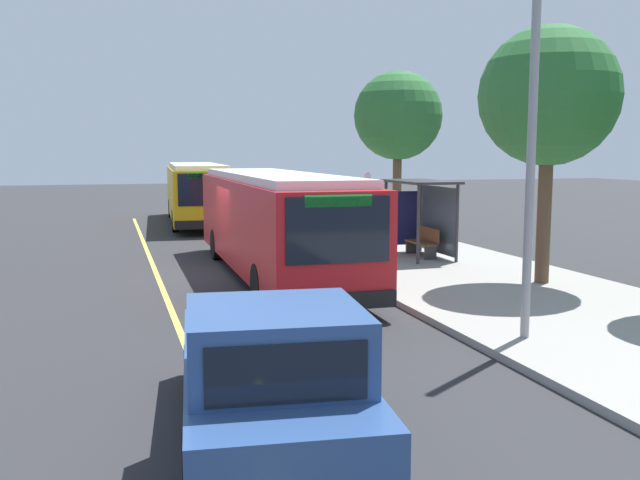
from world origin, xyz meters
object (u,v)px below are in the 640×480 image
at_px(pickup_truck, 268,375).
at_px(pedestrian_commuter, 358,223).
at_px(waiting_bench, 423,242).
at_px(route_sign_post, 368,208).
at_px(transit_bus_main, 274,220).
at_px(transit_bus_second, 196,191).

xyz_separation_m(pickup_truck, pedestrian_commuter, (-14.51, 6.42, 0.26)).
bearing_deg(waiting_bench, pickup_truck, -32.36).
bearing_deg(route_sign_post, transit_bus_main, -104.92).
height_order(transit_bus_second, pickup_truck, transit_bus_second).
height_order(transit_bus_main, waiting_bench, transit_bus_main).
height_order(waiting_bench, route_sign_post, route_sign_post).
bearing_deg(route_sign_post, transit_bus_second, -170.08).
xyz_separation_m(route_sign_post, pedestrian_commuter, (-3.99, 1.16, -0.84)).
bearing_deg(pedestrian_commuter, transit_bus_second, -162.00).
bearing_deg(transit_bus_second, transit_bus_main, 1.06).
xyz_separation_m(transit_bus_second, route_sign_post, (16.35, 2.86, 0.34)).
bearing_deg(transit_bus_second, waiting_bench, 21.41).
bearing_deg(pickup_truck, pedestrian_commuter, 156.13).
bearing_deg(transit_bus_main, pedestrian_commuter, 131.55).
xyz_separation_m(transit_bus_second, pedestrian_commuter, (12.36, 4.02, -0.50)).
xyz_separation_m(transit_bus_main, route_sign_post, (0.68, 2.57, 0.34)).
bearing_deg(pickup_truck, waiting_bench, 147.64).
xyz_separation_m(transit_bus_main, waiting_bench, (-1.41, 5.30, -0.99)).
relative_size(waiting_bench, route_sign_post, 0.57).
xyz_separation_m(waiting_bench, pedestrian_commuter, (-1.89, -1.57, 0.48)).
xyz_separation_m(transit_bus_main, pedestrian_commuter, (-3.30, 3.73, -0.50)).
bearing_deg(transit_bus_main, route_sign_post, 75.08).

